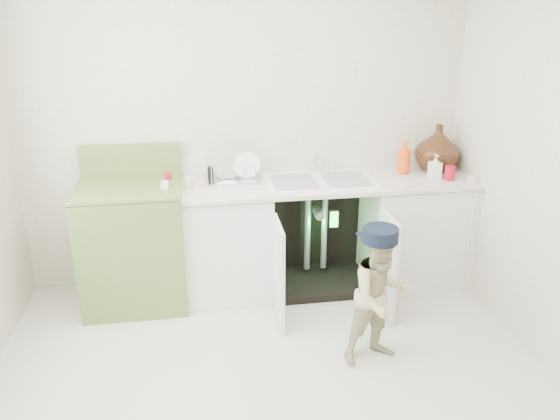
# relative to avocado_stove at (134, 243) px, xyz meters

# --- Properties ---
(ground) EXTENTS (3.50, 3.50, 0.00)m
(ground) POSITION_rel_avocado_stove_xyz_m (0.89, -1.18, -0.49)
(ground) COLOR beige
(ground) RESTS_ON ground
(room_shell) EXTENTS (6.00, 5.50, 1.26)m
(room_shell) POSITION_rel_avocado_stove_xyz_m (0.89, -1.18, 0.76)
(room_shell) COLOR beige
(room_shell) RESTS_ON ground
(counter_run) EXTENTS (2.44, 1.02, 1.27)m
(counter_run) POSITION_rel_avocado_stove_xyz_m (1.48, 0.03, -0.00)
(counter_run) COLOR white
(counter_run) RESTS_ON ground
(avocado_stove) EXTENTS (0.76, 0.65, 1.18)m
(avocado_stove) POSITION_rel_avocado_stove_xyz_m (0.00, 0.00, 0.00)
(avocado_stove) COLOR olive
(avocado_stove) RESTS_ON ground
(repair_worker) EXTENTS (0.51, 0.92, 0.93)m
(repair_worker) POSITION_rel_avocado_stove_xyz_m (1.61, -1.01, -0.02)
(repair_worker) COLOR beige
(repair_worker) RESTS_ON ground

